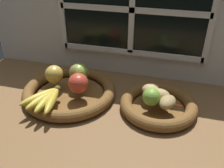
# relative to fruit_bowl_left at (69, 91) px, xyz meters

# --- Properties ---
(ground_plane) EXTENTS (1.40, 0.90, 0.03)m
(ground_plane) POSITION_rel_fruit_bowl_left_xyz_m (0.21, -0.04, -0.04)
(ground_plane) COLOR brown
(back_wall) EXTENTS (1.40, 0.05, 0.55)m
(back_wall) POSITION_rel_fruit_bowl_left_xyz_m (0.21, 0.26, 0.26)
(back_wall) COLOR silver
(back_wall) RESTS_ON ground_plane
(fruit_bowl_left) EXTENTS (0.38, 0.38, 0.05)m
(fruit_bowl_left) POSITION_rel_fruit_bowl_left_xyz_m (0.00, 0.00, 0.00)
(fruit_bowl_left) COLOR brown
(fruit_bowl_left) RESTS_ON ground_plane
(fruit_bowl_right) EXTENTS (0.29, 0.29, 0.05)m
(fruit_bowl_right) POSITION_rel_fruit_bowl_left_xyz_m (0.37, 0.00, 0.00)
(fruit_bowl_right) COLOR brown
(fruit_bowl_right) RESTS_ON ground_plane
(apple_red_right) EXTENTS (0.08, 0.08, 0.08)m
(apple_red_right) POSITION_rel_fruit_bowl_left_xyz_m (0.05, -0.03, 0.06)
(apple_red_right) COLOR #CC422D
(apple_red_right) RESTS_ON fruit_bowl_left
(apple_green_back) EXTENTS (0.08, 0.08, 0.08)m
(apple_green_back) POSITION_rel_fruit_bowl_left_xyz_m (0.03, 0.05, 0.06)
(apple_green_back) COLOR #8CAD3D
(apple_green_back) RESTS_ON fruit_bowl_left
(apple_golden_left) EXTENTS (0.08, 0.08, 0.08)m
(apple_golden_left) POSITION_rel_fruit_bowl_left_xyz_m (-0.07, 0.02, 0.06)
(apple_golden_left) COLOR gold
(apple_golden_left) RESTS_ON fruit_bowl_left
(pear_brown) EXTENTS (0.07, 0.08, 0.08)m
(pear_brown) POSITION_rel_fruit_bowl_left_xyz_m (0.02, 0.04, 0.06)
(pear_brown) COLOR olive
(pear_brown) RESTS_ON fruit_bowl_left
(banana_bunch_front) EXTENTS (0.14, 0.17, 0.03)m
(banana_bunch_front) POSITION_rel_fruit_bowl_left_xyz_m (-0.04, -0.12, 0.04)
(banana_bunch_front) COLOR gold
(banana_bunch_front) RESTS_ON fruit_bowl_left
(potato_large) EXTENTS (0.08, 0.06, 0.04)m
(potato_large) POSITION_rel_fruit_bowl_left_xyz_m (0.37, 0.00, 0.05)
(potato_large) COLOR tan
(potato_large) RESTS_ON fruit_bowl_right
(potato_oblong) EXTENTS (0.08, 0.07, 0.04)m
(potato_oblong) POSITION_rel_fruit_bowl_left_xyz_m (0.33, 0.03, 0.05)
(potato_oblong) COLOR tan
(potato_oblong) RESTS_ON fruit_bowl_right
(potato_small) EXTENTS (0.08, 0.09, 0.04)m
(potato_small) POSITION_rel_fruit_bowl_left_xyz_m (0.40, -0.03, 0.05)
(potato_small) COLOR #A38451
(potato_small) RESTS_ON fruit_bowl_right
(lime_near) EXTENTS (0.07, 0.07, 0.07)m
(lime_near) POSITION_rel_fruit_bowl_left_xyz_m (0.34, -0.04, 0.06)
(lime_near) COLOR #7AAD3D
(lime_near) RESTS_ON fruit_bowl_right
(chili_pepper) EXTENTS (0.14, 0.05, 0.02)m
(chili_pepper) POSITION_rel_fruit_bowl_left_xyz_m (0.39, -0.01, 0.03)
(chili_pepper) COLOR red
(chili_pepper) RESTS_ON fruit_bowl_right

